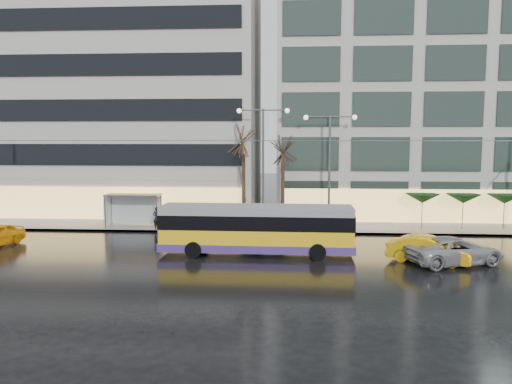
{
  "coord_description": "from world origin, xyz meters",
  "views": [
    {
      "loc": [
        3.91,
        -26.9,
        7.03
      ],
      "look_at": [
        1.84,
        5.0,
        3.51
      ],
      "focal_mm": 35.0,
      "sensor_mm": 36.0,
      "label": 1
    }
  ],
  "objects": [
    {
      "name": "tree_b",
      "position": [
        3.5,
        11.2,
        6.4
      ],
      "size": [
        3.2,
        3.2,
        7.7
      ],
      "color": "black",
      "rests_on": "sidewalk"
    },
    {
      "name": "sedan_silver",
      "position": [
        13.17,
        0.95,
        0.76
      ],
      "size": [
        5.99,
        4.12,
        1.52
      ],
      "primitive_type": "imported",
      "rotation": [
        0.0,
        0.0,
        1.89
      ],
      "color": "#9D9DA1",
      "rests_on": "ground"
    },
    {
      "name": "street_lamp_far",
      "position": [
        7.0,
        10.8,
        5.71
      ],
      "size": [
        3.96,
        0.36,
        8.53
      ],
      "color": "#595B60",
      "rests_on": "sidewalk"
    },
    {
      "name": "kerb",
      "position": [
        2.0,
        9.05,
        0.07
      ],
      "size": [
        80.0,
        0.1,
        0.15
      ],
      "primitive_type": "cube",
      "color": "slate",
      "rests_on": "ground"
    },
    {
      "name": "pedestrian_b",
      "position": [
        -5.61,
        9.92,
        0.91
      ],
      "size": [
        0.82,
        0.69,
        1.52
      ],
      "color": "black",
      "rests_on": "sidewalk"
    },
    {
      "name": "pedestrian_a",
      "position": [
        -5.87,
        9.4,
        1.59
      ],
      "size": [
        1.0,
        1.01,
        2.19
      ],
      "color": "black",
      "rests_on": "sidewalk"
    },
    {
      "name": "bus_shelter",
      "position": [
        -8.38,
        10.69,
        1.96
      ],
      "size": [
        4.2,
        1.6,
        2.51
      ],
      "color": "#595B60",
      "rests_on": "sidewalk"
    },
    {
      "name": "ground",
      "position": [
        0.0,
        0.0,
        0.0
      ],
      "size": [
        140.0,
        140.0,
        0.0
      ],
      "primitive_type": "plane",
      "color": "black",
      "rests_on": "ground"
    },
    {
      "name": "parasol_c",
      "position": [
        20.0,
        11.0,
        2.45
      ],
      "size": [
        2.5,
        2.5,
        2.65
      ],
      "color": "#595B60",
      "rests_on": "sidewalk"
    },
    {
      "name": "parasol_a",
      "position": [
        14.0,
        11.0,
        2.45
      ],
      "size": [
        2.5,
        2.5,
        2.65
      ],
      "color": "#595B60",
      "rests_on": "sidewalk"
    },
    {
      "name": "building_right",
      "position": [
        19.0,
        19.0,
        12.65
      ],
      "size": [
        32.0,
        14.0,
        25.0
      ],
      "primitive_type": "cube",
      "color": "#B7B4AF",
      "rests_on": "sidewalk"
    },
    {
      "name": "tree_a",
      "position": [
        0.5,
        11.0,
        7.09
      ],
      "size": [
        3.2,
        3.2,
        8.4
      ],
      "color": "black",
      "rests_on": "sidewalk"
    },
    {
      "name": "parasol_b",
      "position": [
        17.0,
        11.0,
        2.45
      ],
      "size": [
        2.5,
        2.5,
        2.65
      ],
      "color": "#595B60",
      "rests_on": "sidewalk"
    },
    {
      "name": "trolleybus",
      "position": [
        2.03,
        2.53,
        1.45
      ],
      "size": [
        11.57,
        4.59,
        5.35
      ],
      "color": "yellow",
      "rests_on": "ground"
    },
    {
      "name": "taxi_b",
      "position": [
        11.82,
        1.13,
        0.75
      ],
      "size": [
        4.81,
        3.3,
        1.5
      ],
      "primitive_type": "imported",
      "rotation": [
        0.0,
        0.0,
        1.15
      ],
      "color": "#EDAF0C",
      "rests_on": "ground"
    },
    {
      "name": "street_lamp_near",
      "position": [
        2.0,
        10.8,
        5.99
      ],
      "size": [
        3.96,
        0.36,
        9.03
      ],
      "color": "#595B60",
      "rests_on": "sidewalk"
    },
    {
      "name": "catenary",
      "position": [
        1.0,
        7.94,
        4.25
      ],
      "size": [
        42.24,
        5.12,
        7.0
      ],
      "color": "#595B60",
      "rests_on": "ground"
    },
    {
      "name": "sidewalk",
      "position": [
        2.0,
        14.0,
        0.07
      ],
      "size": [
        80.0,
        10.0,
        0.15
      ],
      "primitive_type": "cube",
      "color": "gray",
      "rests_on": "ground"
    },
    {
      "name": "pedestrian_c",
      "position": [
        -10.12,
        11.85,
        1.27
      ],
      "size": [
        1.06,
        0.88,
        2.11
      ],
      "color": "black",
      "rests_on": "sidewalk"
    },
    {
      "name": "building_left",
      "position": [
        -16.0,
        19.0,
        11.15
      ],
      "size": [
        34.0,
        14.0,
        22.0
      ],
      "primitive_type": "cube",
      "color": "#B7B4AF",
      "rests_on": "sidewalk"
    }
  ]
}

